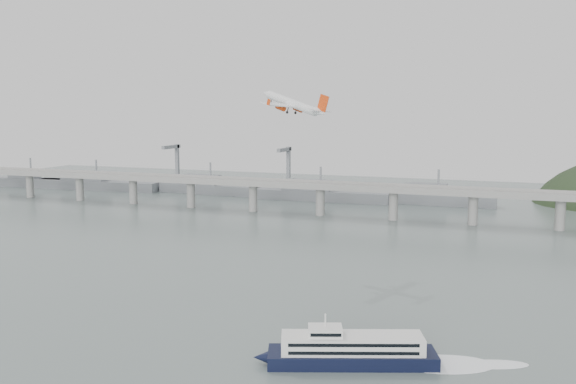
% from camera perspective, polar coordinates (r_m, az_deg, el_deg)
% --- Properties ---
extents(ground, '(900.00, 900.00, 0.00)m').
position_cam_1_polar(ground, '(225.07, -4.94, -10.92)').
color(ground, slate).
rests_on(ground, ground).
extents(bridge, '(800.00, 22.00, 23.90)m').
position_cam_1_polar(bridge, '(407.09, 6.93, 0.03)').
color(bridge, gray).
rests_on(bridge, ground).
extents(distant_fleet, '(453.00, 60.90, 40.00)m').
position_cam_1_polar(distant_fleet, '(524.18, -8.01, 0.47)').
color(distant_fleet, slate).
rests_on(distant_fleet, ground).
extents(ferry, '(75.71, 33.68, 14.84)m').
position_cam_1_polar(ferry, '(179.42, 6.01, -14.53)').
color(ferry, black).
rests_on(ferry, ground).
extents(airliner, '(38.79, 36.40, 14.10)m').
position_cam_1_polar(airliner, '(280.95, 0.50, 8.23)').
color(airliner, white).
rests_on(airliner, ground).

